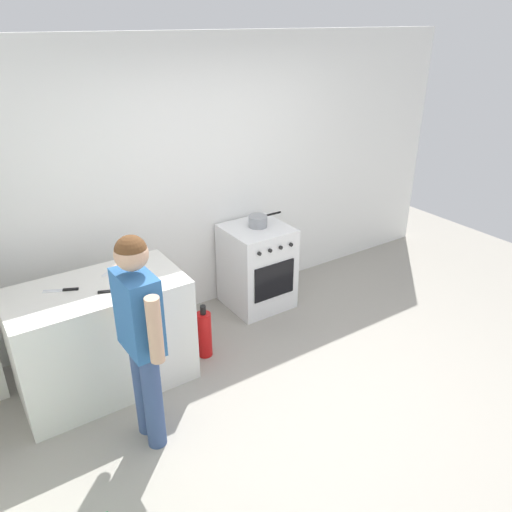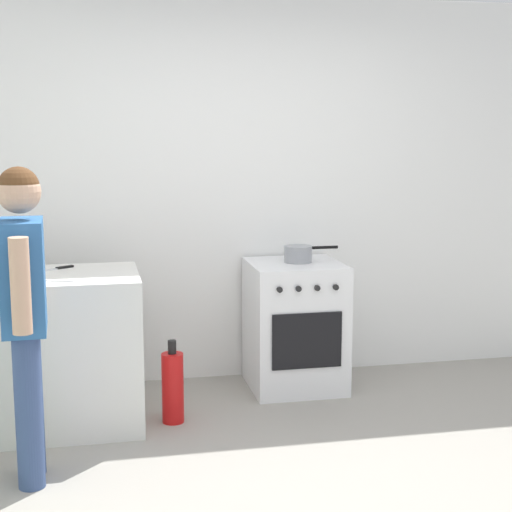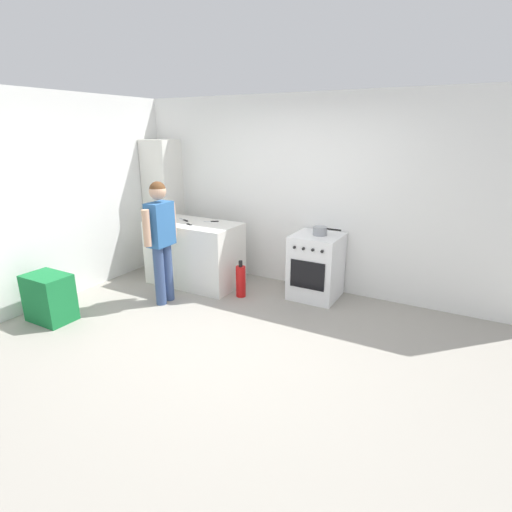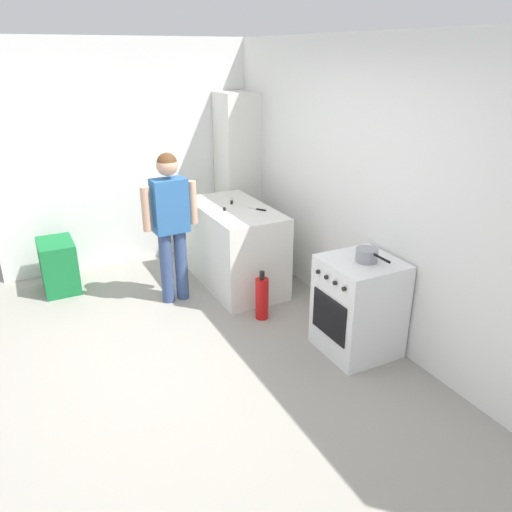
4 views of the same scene
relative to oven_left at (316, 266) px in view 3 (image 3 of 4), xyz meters
The scene contains 14 objects.
ground_plane 1.67m from the oven_left, 102.51° to the right, with size 8.00×8.00×0.00m, color gray.
back_wall 1.01m from the oven_left, 133.25° to the left, with size 6.00×0.10×2.60m, color white.
side_wall_left 3.29m from the oven_left, 158.23° to the right, with size 0.10×3.10×2.60m, color white.
counter_unit 1.74m from the oven_left, 167.47° to the right, with size 1.30×0.70×0.90m, color silver.
oven_left is the anchor object (origin of this frame).
pot 0.48m from the oven_left, 35.32° to the left, with size 0.36×0.18×0.11m.
knife_utility 2.00m from the oven_left, behind, with size 0.24×0.14×0.01m.
knife_paring 1.59m from the oven_left, behind, with size 0.19×0.14×0.01m.
knife_carving 1.73m from the oven_left, 160.71° to the right, with size 0.32×0.15×0.01m.
person 2.04m from the oven_left, 145.88° to the right, with size 0.21×0.57×1.55m.
fire_extinguisher 1.01m from the oven_left, 151.22° to the right, with size 0.13×0.13×0.50m.
recycling_crate_lower 3.27m from the oven_left, 138.59° to the right, with size 0.52×0.36×0.28m, color #197238.
recycling_crate_upper 3.26m from the oven_left, 138.59° to the right, with size 0.52×0.36×0.28m, color #197238.
larder_cabinet 2.71m from the oven_left, behind, with size 0.48×0.44×2.00m, color silver.
Camera 3 is at (2.07, -3.13, 2.14)m, focal length 28.00 mm.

